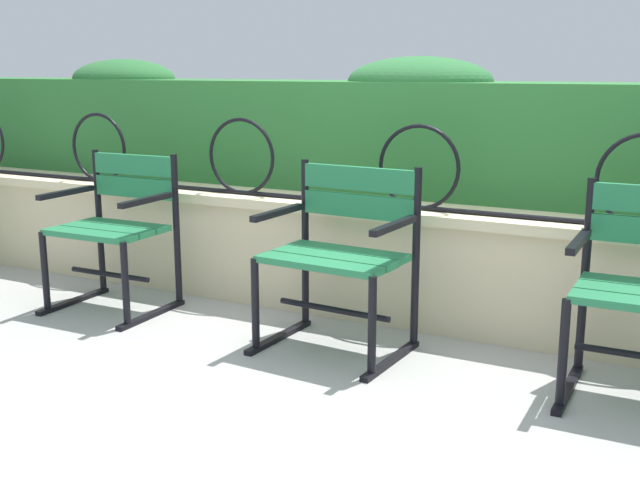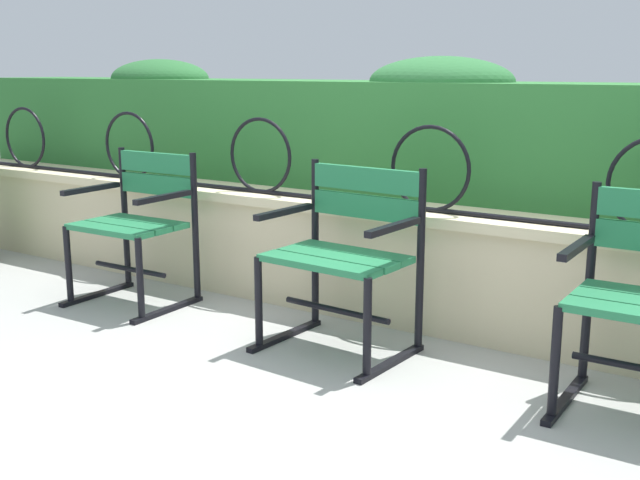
{
  "view_description": "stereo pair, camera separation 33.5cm",
  "coord_description": "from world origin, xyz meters",
  "views": [
    {
      "loc": [
        1.52,
        -2.82,
        1.28
      ],
      "look_at": [
        0.0,
        0.09,
        0.55
      ],
      "focal_mm": 43.74,
      "sensor_mm": 36.0,
      "label": 1
    },
    {
      "loc": [
        1.81,
        -2.65,
        1.28
      ],
      "look_at": [
        0.0,
        0.09,
        0.55
      ],
      "focal_mm": 43.74,
      "sensor_mm": 36.0,
      "label": 2
    }
  ],
  "objects": [
    {
      "name": "ground_plane",
      "position": [
        0.0,
        0.0,
        0.0
      ],
      "size": [
        60.0,
        60.0,
        0.0
      ],
      "primitive_type": "plane",
      "color": "#9E9E99"
    },
    {
      "name": "iron_arch_fence",
      "position": [
        -0.26,
        0.74,
        0.77
      ],
      "size": [
        6.7,
        0.02,
        0.42
      ],
      "color": "black",
      "rests_on": "stone_wall"
    },
    {
      "name": "park_chair_left",
      "position": [
        -1.34,
        0.3,
        0.46
      ],
      "size": [
        0.59,
        0.53,
        0.83
      ],
      "color": "#237547",
      "rests_on": "ground"
    },
    {
      "name": "park_chair_centre",
      "position": [
        0.0,
        0.3,
        0.46
      ],
      "size": [
        0.67,
        0.56,
        0.84
      ],
      "color": "#237547",
      "rests_on": "ground"
    },
    {
      "name": "hedge_row",
      "position": [
        -0.0,
        1.3,
        0.93
      ],
      "size": [
        7.09,
        0.62,
        0.75
      ],
      "color": "#2D7033",
      "rests_on": "stone_wall"
    },
    {
      "name": "stone_wall",
      "position": [
        0.0,
        0.82,
        0.3
      ],
      "size": [
        7.24,
        0.41,
        0.59
      ],
      "color": "beige",
      "rests_on": "ground"
    }
  ]
}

